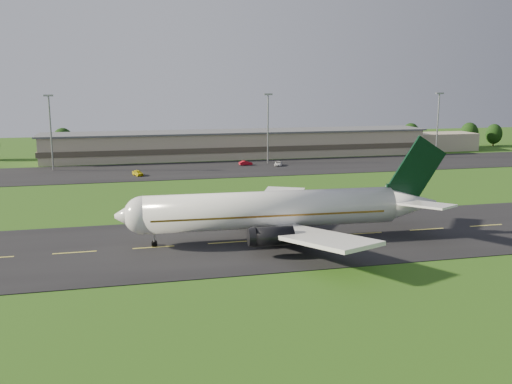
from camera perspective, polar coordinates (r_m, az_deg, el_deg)
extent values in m
plane|color=#254C13|center=(92.25, 10.76, -4.15)|extent=(360.00, 360.00, 0.00)
cube|color=black|center=(92.24, 10.76, -4.12)|extent=(220.00, 30.00, 0.10)
cube|color=black|center=(159.26, 0.16, 2.45)|extent=(260.00, 30.00, 0.10)
cylinder|color=white|center=(86.04, 1.51, -1.77)|extent=(38.20, 7.15, 5.60)
sphere|color=white|center=(84.07, -11.25, -2.29)|extent=(5.60, 5.60, 5.60)
cone|color=white|center=(84.10, -12.61, -2.33)|extent=(4.22, 5.53, 5.38)
cone|color=white|center=(93.46, 15.10, -1.12)|extent=(9.22, 5.85, 5.49)
cube|color=brown|center=(86.02, 1.18, -2.01)|extent=(35.20, 7.07, 0.28)
cube|color=black|center=(83.95, -11.67, -1.93)|extent=(2.12, 3.08, 0.65)
cube|color=white|center=(76.96, 5.84, -4.52)|extent=(13.51, 20.22, 2.20)
cube|color=white|center=(97.60, 2.10, -1.13)|extent=(14.69, 20.11, 2.20)
cube|color=white|center=(88.93, 16.53, -1.21)|extent=(7.29, 9.40, 0.91)
cube|color=white|center=(97.70, 13.84, 0.00)|extent=(7.75, 9.36, 0.91)
cube|color=black|center=(92.46, 14.32, -0.07)|extent=(5.02, 0.75, 3.00)
cube|color=black|center=(92.94, 15.82, 2.23)|extent=(9.44, 0.84, 10.55)
cylinder|color=black|center=(78.62, 1.70, -4.43)|extent=(5.71, 2.93, 2.70)
cylinder|color=black|center=(93.81, -0.46, -1.87)|extent=(5.71, 2.93, 2.70)
cube|color=tan|center=(181.97, -1.62, 4.78)|extent=(120.00, 15.00, 8.00)
cube|color=#4C4438|center=(182.06, -1.62, 4.53)|extent=(121.00, 15.40, 1.60)
cube|color=#595B60|center=(181.56, -1.63, 6.08)|extent=(122.00, 16.00, 0.50)
cube|color=tan|center=(209.64, 17.41, 4.83)|extent=(28.00, 11.00, 6.00)
cylinder|color=gray|center=(162.64, -19.82, 5.51)|extent=(0.44, 0.44, 20.00)
cube|color=gray|center=(162.09, -20.06, 9.06)|extent=(2.40, 1.20, 0.50)
cylinder|color=gray|center=(167.02, 1.19, 6.28)|extent=(0.44, 0.44, 20.00)
cube|color=gray|center=(166.48, 1.21, 9.75)|extent=(2.40, 1.20, 0.50)
cylinder|color=gray|center=(188.53, 17.69, 6.31)|extent=(0.44, 0.44, 20.00)
cube|color=gray|center=(188.05, 17.88, 9.38)|extent=(2.40, 1.20, 0.50)
cylinder|color=black|center=(190.30, -18.67, 3.71)|extent=(0.56, 0.56, 2.96)
ellipsoid|color=black|center=(189.90, -18.73, 4.79)|extent=(6.91, 6.91, 8.64)
cylinder|color=black|center=(187.00, -11.97, 3.88)|extent=(0.56, 0.56, 2.62)
ellipsoid|color=black|center=(186.64, -12.01, 4.86)|extent=(6.12, 6.12, 7.65)
cylinder|color=black|center=(203.64, 9.91, 4.53)|extent=(0.56, 0.56, 2.63)
ellipsoid|color=black|center=(203.31, 9.94, 5.43)|extent=(6.14, 6.14, 7.68)
cylinder|color=black|center=(215.66, 15.15, 4.69)|extent=(0.56, 0.56, 2.80)
ellipsoid|color=black|center=(215.33, 15.20, 5.59)|extent=(6.54, 6.54, 8.18)
cylinder|color=black|center=(224.84, 20.48, 4.62)|extent=(0.56, 0.56, 2.81)
ellipsoid|color=black|center=(224.52, 20.54, 5.49)|extent=(6.56, 6.56, 8.20)
cylinder|color=black|center=(231.78, 22.64, 4.61)|extent=(0.56, 0.56, 2.57)
ellipsoid|color=black|center=(231.49, 22.70, 5.38)|extent=(5.99, 5.99, 7.49)
imported|color=#D3C30C|center=(148.59, -11.74, 1.89)|extent=(3.06, 4.51, 1.42)
imported|color=#A40A19|center=(163.59, -1.04, 2.91)|extent=(3.98, 1.88, 1.26)
imported|color=silver|center=(162.85, 2.24, 2.86)|extent=(3.33, 4.67, 1.18)
imported|color=#C69B0B|center=(177.60, 16.24, 3.15)|extent=(5.43, 3.63, 1.46)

